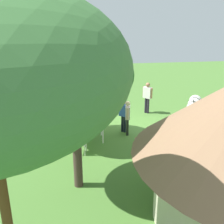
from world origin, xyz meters
TOP-DOWN VIEW (x-y plane):
  - ground_plane at (0.00, 0.00)m, footprint 36.00×36.00m
  - shade_umbrella at (1.91, 0.95)m, footprint 3.40×3.40m
  - patio_dining_table at (1.91, 0.95)m, footprint 1.58×0.97m
  - patio_chair_west_end at (1.44, -0.28)m, footprint 0.56×0.55m
  - patio_chair_near_lawn at (2.17, 2.24)m, footprint 0.51×0.50m
  - guest_beside_umbrella at (0.01, 0.66)m, footprint 0.29×0.56m
  - guest_behind_table at (0.13, 0.32)m, footprint 0.44×0.43m
  - standing_watcher at (-1.60, -2.02)m, footprint 0.47×0.49m
  - striped_lounge_chair at (-0.54, 1.78)m, footprint 0.84×0.95m
  - zebra_nearest_camera at (2.26, -2.47)m, footprint 2.14×0.88m
  - zebra_by_umbrella at (-3.31, 0.09)m, footprint 1.39×2.12m
  - acacia_tree_right_background at (2.28, 4.27)m, footprint 3.34×3.34m

SIDE VIEW (x-z plane):
  - ground_plane at x=0.00m, z-range 0.00..0.00m
  - striped_lounge_chair at x=-0.54m, z-range -0.07..0.59m
  - patio_chair_west_end at x=1.44m, z-range 0.07..0.97m
  - patio_chair_near_lawn at x=2.17m, z-range 0.07..0.97m
  - patio_dining_table at x=1.91m, z-range 0.30..1.04m
  - guest_behind_table at x=0.13m, z-range 0.16..1.71m
  - guest_beside_umbrella at x=0.01m, z-range 0.16..1.74m
  - zebra_by_umbrella at x=-3.31m, z-range 0.23..1.76m
  - zebra_nearest_camera at x=2.26m, z-range 0.23..1.77m
  - standing_watcher at x=-1.60m, z-range 0.17..1.89m
  - shade_umbrella at x=1.91m, z-range 1.08..4.17m
  - acacia_tree_right_background at x=2.28m, z-range 1.26..5.84m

